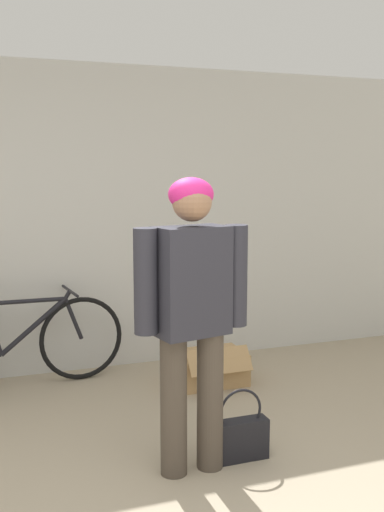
{
  "coord_description": "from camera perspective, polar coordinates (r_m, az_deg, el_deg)",
  "views": [
    {
      "loc": [
        -0.76,
        -2.19,
        1.72
      ],
      "look_at": [
        0.35,
        0.87,
        1.25
      ],
      "focal_mm": 42.0,
      "sensor_mm": 36.0,
      "label": 1
    }
  ],
  "objects": [
    {
      "name": "handbag",
      "position": [
        3.74,
        4.62,
        -16.76
      ],
      "size": [
        0.34,
        0.11,
        0.44
      ],
      "color": "black",
      "rests_on": "ground_plane"
    },
    {
      "name": "wall_back",
      "position": [
        5.15,
        -11.35,
        3.35
      ],
      "size": [
        8.0,
        0.07,
        2.6
      ],
      "color": "silver",
      "rests_on": "ground_plane"
    },
    {
      "name": "person",
      "position": [
        3.34,
        -0.01,
        -4.51
      ],
      "size": [
        0.66,
        0.3,
        1.68
      ],
      "rotation": [
        0.0,
        0.0,
        0.2
      ],
      "color": "#4C4238",
      "rests_on": "ground_plane"
    },
    {
      "name": "cardboard_box",
      "position": [
        4.95,
        1.78,
        -10.56
      ],
      "size": [
        0.54,
        0.47,
        0.33
      ],
      "color": "tan",
      "rests_on": "ground_plane"
    },
    {
      "name": "bicycle",
      "position": [
        4.94,
        -16.34,
        -7.97
      ],
      "size": [
        1.72,
        0.46,
        0.77
      ],
      "rotation": [
        0.0,
        0.0,
        0.11
      ],
      "color": "black",
      "rests_on": "ground_plane"
    }
  ]
}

